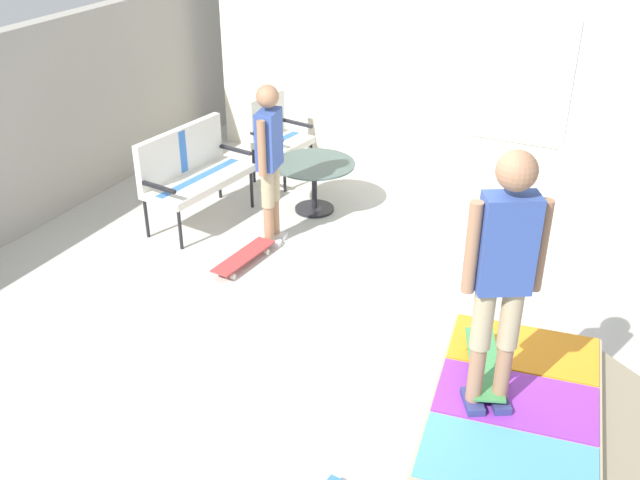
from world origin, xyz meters
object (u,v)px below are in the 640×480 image
Objects in this scene: patio_chair_near_house at (274,130)px; patio_table at (314,177)px; person_skater at (504,267)px; skateboard_by_bench at (244,257)px; skateboard_on_ramp at (484,364)px; skate_ramp at (517,426)px; patio_bench at (190,167)px; person_watching at (269,154)px.

patio_chair_near_house is 1.07m from patio_table.
patio_chair_near_house is at bearing 45.31° from person_skater.
person_skater reaches higher than skateboard_by_bench.
person_skater reaches higher than skateboard_on_ramp.
skateboard_by_bench is (1.50, 2.78, -1.40)m from person_skater.
patio_bench is at bearing 63.76° from skate_ramp.
skate_ramp is at bearing -114.44° from skateboard_by_bench.
patio_bench is 4.11m from skateboard_on_ramp.
skateboard_by_bench is at bearing 61.64° from person_skater.
person_watching is at bearing 53.54° from person_skater.
patio_bench is 1.61× the size of skateboard_by_bench.
skate_ramp is 2.39× the size of skateboard_on_ramp.
person_skater is at bearing -161.96° from skateboard_on_ramp.
skateboard_by_bench is (-0.61, -1.01, -0.53)m from patio_bench.
skateboard_on_ramp is (0.30, 0.10, -0.95)m from person_skater.
patio_chair_near_house is 1.71m from person_watching.
person_watching reaches higher than patio_chair_near_house.
patio_table is (-0.62, -0.85, -0.21)m from patio_chair_near_house.
person_watching is 1.04m from skateboard_by_bench.
patio_table is 1.10× the size of skateboard_on_ramp.
skate_ramp is 1.50× the size of patio_bench.
person_skater reaches higher than patio_table.
person_skater reaches higher than patio_bench.
skateboard_on_ramp is at bearing 62.96° from skate_ramp.
skateboard_on_ramp is (-2.60, -2.61, 0.13)m from patio_table.
patio_table is at bearing 46.57° from skate_ramp.
skate_ramp is 4.46m from patio_bench.
patio_table reaches higher than skateboard_on_ramp.
patio_bench reaches higher than skate_ramp.
patio_bench is 0.75× the size of person_skater.
person_watching is at bearing -93.84° from patio_bench.
person_skater reaches higher than person_watching.
patio_table is at bearing -54.04° from patio_bench.
person_skater is (-0.15, 0.20, 1.26)m from skate_ramp.
patio_chair_near_house is at bearing 53.90° from patio_table.
person_watching reaches higher than skateboard_on_ramp.
skate_ramp is 0.46m from skateboard_on_ramp.
patio_bench reaches higher than skateboard_by_bench.
skate_ramp is 1.28m from person_skater.
patio_table is 1.02m from person_watching.
skateboard_on_ramp is at bearing 18.04° from person_skater.
patio_table is 0.54× the size of person_watching.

